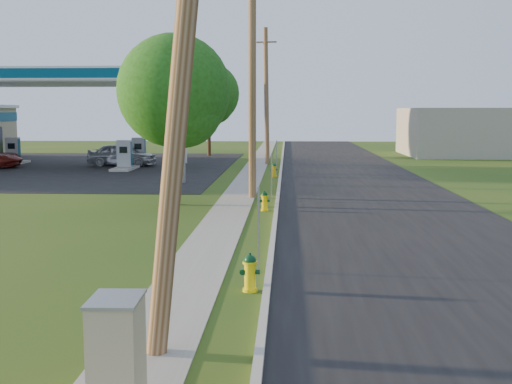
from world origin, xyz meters
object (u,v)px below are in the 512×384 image
(hydrant_near, at_px, (250,273))
(hydrant_mid, at_px, (265,201))
(tree_verge, at_px, (176,95))
(tree_lot, at_px, (210,96))
(fuel_pump_se, at_px, (139,154))
(car_silver, at_px, (122,155))
(utility_pole_far, at_px, (266,96))
(utility_pole_mid, at_px, (252,82))
(fuel_pump_ne, at_px, (125,159))
(fuel_pump_sw, at_px, (13,154))
(utility_cabinet, at_px, (117,353))
(price_pylon, at_px, (182,78))
(hydrant_far, at_px, (274,170))
(utility_pole_near, at_px, (184,36))

(hydrant_near, bearing_deg, hydrant_mid, 90.47)
(tree_verge, xyz_separation_m, tree_lot, (-2.15, 28.59, 0.65))
(fuel_pump_se, height_order, car_silver, fuel_pump_se)
(tree_verge, relative_size, hydrant_near, 8.24)
(utility_pole_far, relative_size, car_silver, 2.06)
(hydrant_mid, bearing_deg, utility_pole_mid, 100.39)
(fuel_pump_ne, distance_m, fuel_pump_se, 4.00)
(fuel_pump_sw, bearing_deg, utility_cabinet, -64.84)
(utility_pole_mid, height_order, hydrant_near, utility_pole_mid)
(utility_pole_far, relative_size, tree_verge, 1.41)
(fuel_pump_ne, height_order, tree_lot, tree_lot)
(fuel_pump_sw, xyz_separation_m, utility_cabinet, (17.28, -36.78, -0.01))
(fuel_pump_sw, height_order, price_pylon, price_pylon)
(hydrant_mid, bearing_deg, fuel_pump_ne, 119.97)
(utility_pole_far, relative_size, tree_lot, 1.22)
(price_pylon, height_order, tree_verge, price_pylon)
(fuel_pump_sw, bearing_deg, hydrant_mid, -47.95)
(utility_pole_mid, bearing_deg, tree_verge, -142.13)
(utility_pole_mid, xyz_separation_m, fuel_pump_ne, (-8.90, 13.00, -4.23))
(fuel_pump_se, distance_m, tree_lot, 11.00)
(utility_pole_far, xyz_separation_m, hydrant_mid, (0.65, -21.57, -4.43))
(fuel_pump_se, xyz_separation_m, hydrant_far, (9.64, -8.05, -0.32))
(fuel_pump_se, distance_m, car_silver, 1.47)
(utility_pole_mid, bearing_deg, utility_cabinet, -91.79)
(utility_pole_far, distance_m, fuel_pump_sw, 18.39)
(price_pylon, height_order, hydrant_far, price_pylon)
(fuel_pump_se, xyz_separation_m, tree_verge, (6.03, -19.23, 3.63))
(price_pylon, bearing_deg, utility_pole_far, 72.67)
(utility_pole_near, bearing_deg, hydrant_mid, 87.40)
(utility_pole_near, height_order, fuel_pump_sw, utility_pole_near)
(utility_pole_near, bearing_deg, fuel_pump_se, 104.27)
(price_pylon, xyz_separation_m, tree_lot, (-1.11, 20.86, -0.43))
(hydrant_mid, height_order, car_silver, car_silver)
(car_silver, bearing_deg, fuel_pump_ne, -153.72)
(utility_pole_near, relative_size, price_pylon, 1.38)
(fuel_pump_sw, relative_size, utility_cabinet, 2.24)
(fuel_pump_se, xyz_separation_m, hydrant_mid, (9.55, -20.57, -0.35))
(price_pylon, bearing_deg, car_silver, 119.69)
(utility_pole_near, height_order, utility_cabinet, utility_pole_near)
(price_pylon, height_order, hydrant_mid, price_pylon)
(fuel_pump_ne, xyz_separation_m, fuel_pump_se, (0.00, 4.00, 0.00))
(utility_pole_mid, xyz_separation_m, fuel_pump_sw, (-17.90, 17.00, -4.23))
(hydrant_mid, height_order, hydrant_far, hydrant_far)
(utility_pole_mid, distance_m, fuel_pump_sw, 25.05)
(fuel_pump_se, bearing_deg, utility_pole_mid, -62.37)
(fuel_pump_sw, relative_size, hydrant_near, 3.90)
(utility_pole_mid, xyz_separation_m, fuel_pump_se, (-8.90, 17.00, -4.23))
(utility_pole_mid, bearing_deg, fuel_pump_ne, 124.40)
(fuel_pump_se, relative_size, car_silver, 0.69)
(price_pylon, relative_size, hydrant_near, 8.35)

